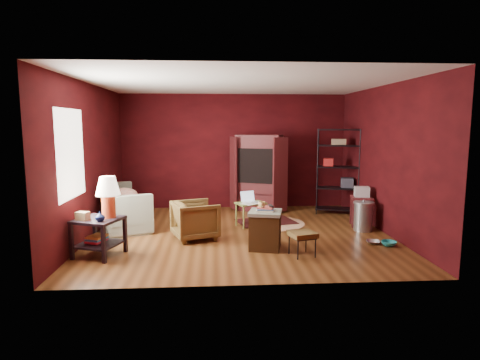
{
  "coord_description": "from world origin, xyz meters",
  "views": [
    {
      "loc": [
        -0.49,
        -7.41,
        2.04
      ],
      "look_at": [
        0.0,
        0.2,
        1.0
      ],
      "focal_mm": 30.0,
      "sensor_mm": 36.0,
      "label": 1
    }
  ],
  "objects_px": {
    "tv_armoire": "(259,171)",
    "wire_shelving": "(338,168)",
    "side_table": "(103,208)",
    "hamper": "(265,229)",
    "armchair": "(195,218)",
    "laptop_desk": "(250,205)",
    "sofa": "(122,205)"
  },
  "relations": [
    {
      "from": "tv_armoire",
      "to": "wire_shelving",
      "type": "relative_size",
      "value": 0.93
    },
    {
      "from": "side_table",
      "to": "tv_armoire",
      "type": "height_order",
      "value": "tv_armoire"
    },
    {
      "from": "hamper",
      "to": "tv_armoire",
      "type": "bearing_deg",
      "value": 85.67
    },
    {
      "from": "tv_armoire",
      "to": "wire_shelving",
      "type": "height_order",
      "value": "wire_shelving"
    },
    {
      "from": "hamper",
      "to": "tv_armoire",
      "type": "xyz_separation_m",
      "value": [
        0.23,
        3.06,
        0.62
      ]
    },
    {
      "from": "side_table",
      "to": "tv_armoire",
      "type": "distance_m",
      "value": 4.28
    },
    {
      "from": "hamper",
      "to": "armchair",
      "type": "bearing_deg",
      "value": 150.27
    },
    {
      "from": "laptop_desk",
      "to": "tv_armoire",
      "type": "height_order",
      "value": "tv_armoire"
    },
    {
      "from": "sofa",
      "to": "tv_armoire",
      "type": "distance_m",
      "value": 3.28
    },
    {
      "from": "side_table",
      "to": "hamper",
      "type": "xyz_separation_m",
      "value": [
        2.57,
        0.17,
        -0.42
      ]
    },
    {
      "from": "hamper",
      "to": "wire_shelving",
      "type": "height_order",
      "value": "wire_shelving"
    },
    {
      "from": "sofa",
      "to": "laptop_desk",
      "type": "distance_m",
      "value": 2.66
    },
    {
      "from": "armchair",
      "to": "hamper",
      "type": "bearing_deg",
      "value": -139.38
    },
    {
      "from": "wire_shelving",
      "to": "sofa",
      "type": "bearing_deg",
      "value": -155.14
    },
    {
      "from": "sofa",
      "to": "wire_shelving",
      "type": "relative_size",
      "value": 1.08
    },
    {
      "from": "sofa",
      "to": "hamper",
      "type": "xyz_separation_m",
      "value": [
        2.75,
        -1.81,
        -0.08
      ]
    },
    {
      "from": "armchair",
      "to": "side_table",
      "type": "relative_size",
      "value": 0.6
    },
    {
      "from": "armchair",
      "to": "wire_shelving",
      "type": "bearing_deg",
      "value": -79.03
    },
    {
      "from": "armchair",
      "to": "tv_armoire",
      "type": "height_order",
      "value": "tv_armoire"
    },
    {
      "from": "hamper",
      "to": "tv_armoire",
      "type": "height_order",
      "value": "tv_armoire"
    },
    {
      "from": "tv_armoire",
      "to": "sofa",
      "type": "bearing_deg",
      "value": -135.61
    },
    {
      "from": "sofa",
      "to": "laptop_desk",
      "type": "bearing_deg",
      "value": -118.09
    },
    {
      "from": "side_table",
      "to": "hamper",
      "type": "height_order",
      "value": "side_table"
    },
    {
      "from": "laptop_desk",
      "to": "wire_shelving",
      "type": "bearing_deg",
      "value": 2.2
    },
    {
      "from": "side_table",
      "to": "hamper",
      "type": "relative_size",
      "value": 1.71
    },
    {
      "from": "armchair",
      "to": "tv_armoire",
      "type": "distance_m",
      "value": 2.83
    },
    {
      "from": "laptop_desk",
      "to": "sofa",
      "type": "bearing_deg",
      "value": 150.17
    },
    {
      "from": "laptop_desk",
      "to": "wire_shelving",
      "type": "xyz_separation_m",
      "value": [
        2.13,
        1.04,
        0.64
      ]
    },
    {
      "from": "side_table",
      "to": "tv_armoire",
      "type": "bearing_deg",
      "value": 49.0
    },
    {
      "from": "armchair",
      "to": "tv_armoire",
      "type": "relative_size",
      "value": 0.42
    },
    {
      "from": "hamper",
      "to": "wire_shelving",
      "type": "relative_size",
      "value": 0.37
    },
    {
      "from": "side_table",
      "to": "tv_armoire",
      "type": "relative_size",
      "value": 0.69
    }
  ]
}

